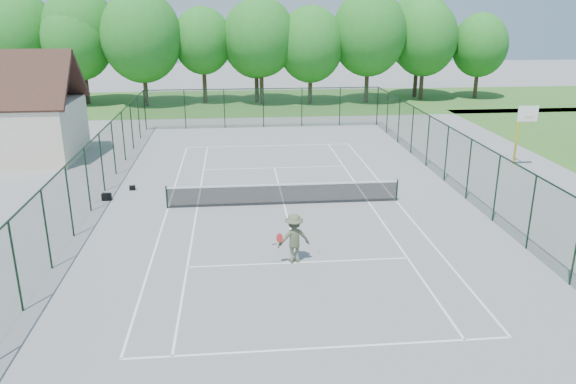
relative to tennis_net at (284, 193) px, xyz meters
name	(u,v)px	position (x,y,z in m)	size (l,w,h in m)	color
ground	(284,205)	(0.00, 0.00, -0.58)	(140.00, 140.00, 0.00)	gray
grass_far	(257,102)	(0.00, 30.00, -0.57)	(80.00, 16.00, 0.01)	#3E7229
court_lines	(284,204)	(0.00, 0.00, -0.57)	(11.05, 23.85, 0.01)	white
tennis_net	(284,193)	(0.00, 0.00, 0.00)	(11.08, 0.08, 1.10)	black
fence_enclosure	(284,173)	(0.00, 0.00, 0.98)	(18.05, 36.05, 3.02)	#1D3B24
utility_building	(6,109)	(-16.00, 10.00, 2.54)	(8.60, 6.27, 6.63)	beige
tree_line_far	(256,39)	(0.00, 30.00, 5.42)	(39.40, 6.40, 9.70)	#443323
basketball_goal	(523,123)	(14.41, 5.46, 1.99)	(1.20, 1.43, 3.65)	gold
sports_bag_a	(107,197)	(-8.58, 1.46, -0.40)	(0.44, 0.26, 0.35)	black
sports_bag_b	(132,188)	(-7.60, 2.96, -0.46)	(0.31, 0.19, 0.24)	black
tennis_player	(294,238)	(-0.19, -6.29, 0.36)	(1.83, 0.93, 1.88)	#53583D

